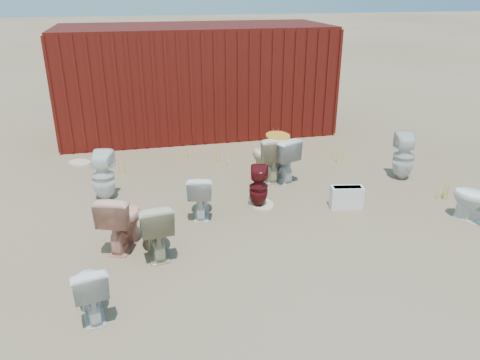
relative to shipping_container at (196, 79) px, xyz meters
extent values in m
plane|color=brown|center=(0.00, -5.20, -1.20)|extent=(100.00, 100.00, 0.00)
cube|color=#4F120D|center=(0.00, 0.00, 0.00)|extent=(6.00, 2.40, 2.40)
imported|color=silver|center=(-2.05, -6.56, -0.88)|extent=(0.47, 0.69, 0.64)
imported|color=#E39A83|center=(-1.72, -5.18, -0.81)|extent=(0.68, 0.87, 0.79)
imported|color=white|center=(-0.58, -4.51, -0.87)|extent=(0.50, 0.71, 0.67)
imported|color=#540E12|center=(0.34, -4.42, -0.87)|extent=(0.38, 0.38, 0.66)
imported|color=white|center=(3.31, -5.63, -0.84)|extent=(0.70, 0.82, 0.73)
imported|color=white|center=(-2.02, -3.62, -0.79)|extent=(0.44, 0.44, 0.81)
imported|color=#BCAF8A|center=(-1.32, -5.47, -0.82)|extent=(0.50, 0.78, 0.76)
imported|color=beige|center=(0.77, -3.33, -0.79)|extent=(0.56, 0.86, 0.82)
imported|color=silver|center=(0.93, -3.45, -0.80)|extent=(0.74, 0.91, 0.81)
imported|color=silver|center=(3.14, -3.89, -0.78)|extent=(0.48, 0.49, 0.84)
ellipsoid|color=orange|center=(0.93, -3.45, -0.38)|extent=(0.41, 0.51, 0.02)
cube|color=silver|center=(1.66, -4.77, -1.02)|extent=(0.53, 0.28, 0.35)
ellipsoid|color=beige|center=(0.39, -4.39, -1.19)|extent=(0.43, 0.53, 0.02)
ellipsoid|color=beige|center=(-2.58, -1.78, -1.19)|extent=(0.58, 0.59, 0.02)
cone|color=#BAB04A|center=(-1.84, -2.56, -1.06)|extent=(0.36, 0.36, 0.28)
cone|color=#BAB04A|center=(0.12, -2.52, -1.05)|extent=(0.32, 0.32, 0.30)
cone|color=#BAB04A|center=(2.36, -2.76, -1.04)|extent=(0.36, 0.36, 0.32)
cone|color=#BAB04A|center=(-0.55, -1.98, -1.08)|extent=(0.30, 0.30, 0.24)
cone|color=#BAB04A|center=(1.53, -1.70, -1.03)|extent=(0.34, 0.34, 0.34)
cone|color=#BAB04A|center=(3.40, -4.76, -1.07)|extent=(0.28, 0.28, 0.26)
camera|label=1|loc=(-1.42, -10.84, 2.04)|focal=35.00mm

